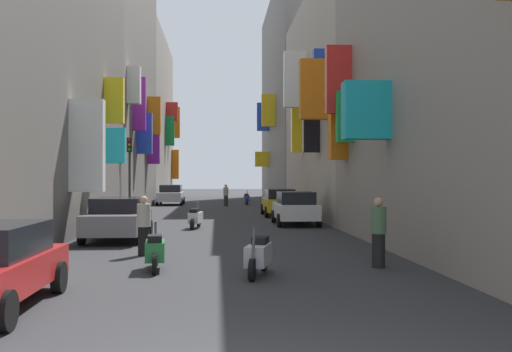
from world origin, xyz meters
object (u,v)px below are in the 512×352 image
(parked_car_silver, at_px, (171,194))
(pedestrian_near_right, at_px, (378,233))
(parked_car_yellow, at_px, (279,202))
(pedestrian_near_left, at_px, (226,195))
(scooter_green, at_px, (155,251))
(scooter_blue, at_px, (247,199))
(scooter_silver, at_px, (259,255))
(traffic_light_near_corner, at_px, (130,164))
(scooter_white, at_px, (195,218))
(pedestrian_crossing, at_px, (144,226))
(parked_car_grey, at_px, (118,218))
(parked_car_white, at_px, (295,208))

(parked_car_silver, relative_size, pedestrian_near_right, 2.48)
(parked_car_yellow, distance_m, pedestrian_near_left, 11.41)
(parked_car_yellow, distance_m, scooter_green, 19.50)
(parked_car_silver, bearing_deg, scooter_blue, 0.16)
(scooter_silver, distance_m, traffic_light_near_corner, 18.77)
(scooter_blue, distance_m, scooter_silver, 33.34)
(scooter_white, relative_size, scooter_green, 1.09)
(scooter_green, height_order, pedestrian_near_right, pedestrian_near_right)
(parked_car_yellow, height_order, pedestrian_crossing, pedestrian_crossing)
(scooter_white, xyz_separation_m, pedestrian_crossing, (-1.13, -8.45, 0.37))
(pedestrian_near_left, bearing_deg, parked_car_yellow, -75.54)
(parked_car_yellow, height_order, scooter_white, parked_car_yellow)
(parked_car_grey, relative_size, pedestrian_near_right, 2.54)
(parked_car_grey, height_order, scooter_silver, parked_car_grey)
(scooter_green, bearing_deg, pedestrian_near_right, 0.91)
(parked_car_silver, height_order, scooter_blue, parked_car_silver)
(parked_car_silver, relative_size, pedestrian_crossing, 2.53)
(scooter_blue, bearing_deg, parked_car_white, -86.43)
(parked_car_grey, relative_size, scooter_green, 2.42)
(scooter_silver, xyz_separation_m, pedestrian_crossing, (-2.97, 3.51, 0.37))
(parked_car_yellow, relative_size, pedestrian_crossing, 2.61)
(scooter_blue, bearing_deg, scooter_green, -96.69)
(scooter_green, relative_size, pedestrian_near_right, 1.05)
(parked_car_grey, bearing_deg, scooter_silver, -60.23)
(scooter_blue, relative_size, traffic_light_near_corner, 0.45)
(parked_car_yellow, bearing_deg, parked_car_silver, 117.77)
(parked_car_white, relative_size, traffic_light_near_corner, 0.93)
(pedestrian_crossing, bearing_deg, scooter_green, -77.37)
(parked_car_grey, distance_m, scooter_blue, 26.33)
(parked_car_silver, distance_m, parked_car_white, 21.02)
(parked_car_yellow, height_order, parked_car_silver, parked_car_silver)
(parked_car_white, bearing_deg, scooter_green, -111.67)
(pedestrian_crossing, distance_m, pedestrian_near_right, 6.48)
(parked_car_yellow, distance_m, scooter_white, 8.95)
(pedestrian_near_left, bearing_deg, pedestrian_crossing, -95.66)
(pedestrian_near_right, bearing_deg, parked_car_white, 91.48)
(parked_car_yellow, distance_m, traffic_light_near_corner, 8.55)
(parked_car_white, bearing_deg, parked_car_silver, 110.08)
(parked_car_yellow, bearing_deg, parked_car_white, -89.28)
(scooter_green, xyz_separation_m, pedestrian_near_right, (5.36, 0.09, 0.38))
(parked_car_yellow, bearing_deg, scooter_white, -119.66)
(pedestrian_near_left, bearing_deg, parked_car_white, -80.36)
(scooter_green, relative_size, scooter_silver, 0.96)
(parked_car_grey, height_order, scooter_blue, parked_car_grey)
(scooter_silver, xyz_separation_m, traffic_light_near_corner, (-5.48, 17.79, 2.43))
(parked_car_white, xyz_separation_m, scooter_blue, (-1.23, 19.76, -0.33))
(pedestrian_crossing, height_order, traffic_light_near_corner, traffic_light_near_corner)
(parked_car_grey, bearing_deg, parked_car_yellow, 60.20)
(parked_car_white, distance_m, traffic_light_near_corner, 9.42)
(scooter_silver, bearing_deg, parked_car_yellow, 82.55)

